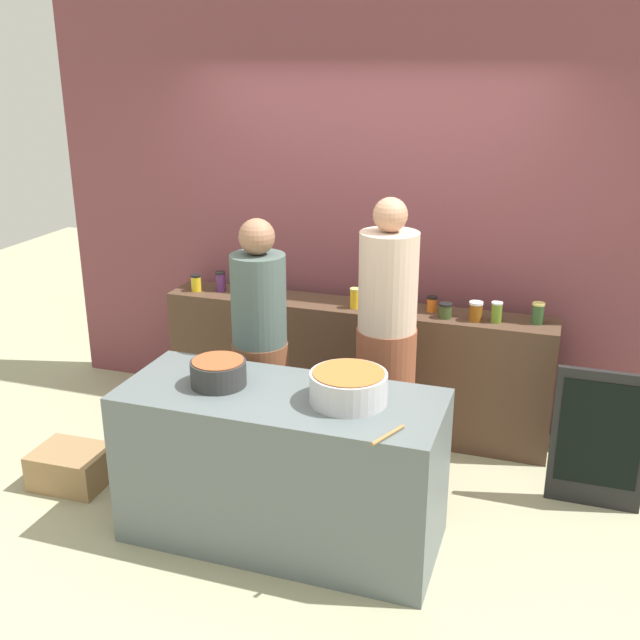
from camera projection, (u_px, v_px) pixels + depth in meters
ground at (301, 506)px, 4.46m from camera, size 12.00×12.00×0.00m
storefront_wall at (370, 209)px, 5.26m from camera, size 4.80×0.12×3.00m
display_shelf at (354, 366)px, 5.29m from camera, size 2.70×0.36×0.91m
prep_table at (282, 467)px, 4.05m from camera, size 1.70×0.70×0.86m
preserve_jar_0 at (196, 283)px, 5.43m from camera, size 0.08×0.08×0.12m
preserve_jar_1 at (221, 281)px, 5.42m from camera, size 0.07×0.07×0.15m
preserve_jar_2 at (355, 298)px, 5.06m from camera, size 0.07×0.07×0.14m
preserve_jar_3 at (378, 298)px, 5.10m from camera, size 0.08×0.08×0.12m
preserve_jar_4 at (397, 304)px, 5.00m from camera, size 0.09×0.09×0.10m
preserve_jar_5 at (432, 304)px, 5.00m from camera, size 0.07×0.07×0.10m
preserve_jar_6 at (445, 311)px, 4.88m from camera, size 0.09×0.09×0.10m
preserve_jar_7 at (476, 311)px, 4.82m from camera, size 0.09×0.09×0.13m
preserve_jar_8 at (496, 312)px, 4.80m from camera, size 0.07×0.07×0.13m
preserve_jar_9 at (538, 313)px, 4.77m from camera, size 0.08×0.08×0.14m
cooking_pot_left at (218, 373)px, 3.99m from camera, size 0.30×0.30×0.14m
cooking_pot_center at (348, 387)px, 3.79m from camera, size 0.39×0.39×0.16m
wooden_spoon at (388, 435)px, 3.46m from camera, size 0.11×0.22×0.02m
cook_with_tongs at (260, 364)px, 4.57m from camera, size 0.34×0.34×1.64m
cook_in_cap at (386, 355)px, 4.58m from camera, size 0.37×0.37×1.76m
bread_crate at (72, 467)px, 4.66m from camera, size 0.45×0.36×0.23m
chalkboard_sign at (599, 439)px, 4.33m from camera, size 0.54×0.05×0.86m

